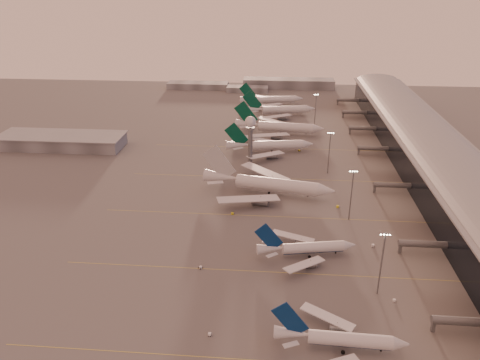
{
  "coord_description": "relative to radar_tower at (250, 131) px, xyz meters",
  "views": [
    {
      "loc": [
        20.83,
        -139.44,
        103.67
      ],
      "look_at": [
        2.74,
        74.9,
        9.31
      ],
      "focal_mm": 35.0,
      "sensor_mm": 36.0,
      "label": 1
    }
  ],
  "objects": [
    {
      "name": "gsv_truck_a",
      "position": [
        -2.88,
        -146.0,
        -19.92
      ],
      "size": [
        5.08,
        2.04,
        2.03
      ],
      "color": "white",
      "rests_on": "ground"
    },
    {
      "name": "gsv_tug_far",
      "position": [
        14.45,
        -18.58,
        -20.51
      ],
      "size": [
        3.45,
        3.25,
        0.85
      ],
      "color": "white",
      "rests_on": "ground"
    },
    {
      "name": "gsv_catering_b",
      "position": [
        46.37,
        -53.35,
        -18.75
      ],
      "size": [
        5.87,
        4.26,
        4.41
      ],
      "color": "yellow",
      "rests_on": "ground"
    },
    {
      "name": "gsv_catering_a",
      "position": [
        58.26,
        -123.99,
        -19.19
      ],
      "size": [
        4.49,
        2.45,
        3.53
      ],
      "color": "white",
      "rests_on": "ground"
    },
    {
      "name": "mast_b",
      "position": [
        50.0,
        -65.0,
        -7.21
      ],
      "size": [
        3.6,
        0.56,
        25.0
      ],
      "color": "slate",
      "rests_on": "ground"
    },
    {
      "name": "mast_d",
      "position": [
        43.0,
        80.0,
        -7.21
      ],
      "size": [
        3.6,
        0.56,
        25.0
      ],
      "color": "slate",
      "rests_on": "ground"
    },
    {
      "name": "taxiway_markings",
      "position": [
        25.0,
        -64.0,
        -20.94
      ],
      "size": [
        180.0,
        185.25,
        0.02
      ],
      "color": "gold",
      "rests_on": "ground"
    },
    {
      "name": "ground",
      "position": [
        -5.0,
        -120.0,
        -20.95
      ],
      "size": [
        700.0,
        700.0,
        0.0
      ],
      "primitive_type": "plane",
      "color": "#585556",
      "rests_on": "ground"
    },
    {
      "name": "gsv_tug_hangar",
      "position": [
        30.06,
        25.5,
        -20.47
      ],
      "size": [
        3.53,
        2.51,
        0.92
      ],
      "color": "yellow",
      "rests_on": "ground"
    },
    {
      "name": "widebody_white",
      "position": [
        11.92,
        -41.0,
        -16.73
      ],
      "size": [
        68.43,
        54.32,
        24.31
      ],
      "color": "silver",
      "rests_on": "ground"
    },
    {
      "name": "mast_c",
      "position": [
        45.0,
        -10.0,
        -7.21
      ],
      "size": [
        3.6,
        0.56,
        25.0
      ],
      "color": "slate",
      "rests_on": "ground"
    },
    {
      "name": "gsv_truck_c",
      "position": [
        -3.89,
        -64.49,
        -19.9
      ],
      "size": [
        4.99,
        4.83,
        2.07
      ],
      "color": "yellow",
      "rests_on": "ground"
    },
    {
      "name": "greentail_a",
      "position": [
        11.34,
        21.15,
        -17.32
      ],
      "size": [
        56.17,
        45.01,
        20.53
      ],
      "color": "silver",
      "rests_on": "ground"
    },
    {
      "name": "greentail_b",
      "position": [
        17.03,
        58.88,
        -16.86
      ],
      "size": [
        63.69,
        51.24,
        23.14
      ],
      "color": "silver",
      "rests_on": "ground"
    },
    {
      "name": "gsv_truck_b",
      "position": [
        57.4,
        -88.18,
        -19.78
      ],
      "size": [
        6.01,
        3.22,
        2.3
      ],
      "color": "white",
      "rests_on": "ground"
    },
    {
      "name": "narrowbody_near",
      "position": [
        36.61,
        -148.48,
        -17.7
      ],
      "size": [
        41.06,
        32.76,
        16.04
      ],
      "color": "silver",
      "rests_on": "ground"
    },
    {
      "name": "greentail_d",
      "position": [
        9.95,
        140.39,
        -17.35
      ],
      "size": [
        55.46,
        44.34,
        20.4
      ],
      "color": "silver",
      "rests_on": "ground"
    },
    {
      "name": "gsv_truck_d",
      "position": [
        -16.68,
        -0.08,
        -19.68
      ],
      "size": [
        3.51,
        6.51,
        2.49
      ],
      "color": "yellow",
      "rests_on": "ground"
    },
    {
      "name": "terminal",
      "position": [
        102.88,
        -9.91,
        -10.43
      ],
      "size": [
        57.0,
        362.0,
        23.04
      ],
      "color": "black",
      "rests_on": "ground"
    },
    {
      "name": "narrowbody_mid",
      "position": [
        28.82,
        -97.93,
        -17.69
      ],
      "size": [
        40.87,
        32.33,
        16.11
      ],
      "color": "silver",
      "rests_on": "ground"
    },
    {
      "name": "greentail_c",
      "position": [
        16.99,
        106.44,
        -17.16
      ],
      "size": [
        58.51,
        46.83,
        21.45
      ],
      "color": "silver",
      "rests_on": "ground"
    },
    {
      "name": "gsv_tug_mid",
      "position": [
        -12.03,
        -109.96,
        -20.48
      ],
      "size": [
        3.66,
        3.58,
        0.92
      ],
      "color": "white",
      "rests_on": "ground"
    },
    {
      "name": "mast_a",
      "position": [
        53.0,
        -120.0,
        -7.21
      ],
      "size": [
        3.6,
        0.56,
        25.0
      ],
      "color": "slate",
      "rests_on": "ground"
    },
    {
      "name": "hangar",
      "position": [
        -125.0,
        20.0,
        -16.63
      ],
      "size": [
        82.0,
        27.0,
        8.5
      ],
      "color": "#5C5E63",
      "rests_on": "ground"
    },
    {
      "name": "distant_horizon",
      "position": [
        -2.38,
        205.14,
        -17.06
      ],
      "size": [
        165.0,
        37.5,
        9.0
      ],
      "color": "#5C5E63",
      "rests_on": "ground"
    },
    {
      "name": "radar_tower",
      "position": [
        0.0,
        0.0,
        0.0
      ],
      "size": [
        6.4,
        6.4,
        31.1
      ],
      "color": "slate",
      "rests_on": "ground"
    }
  ]
}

